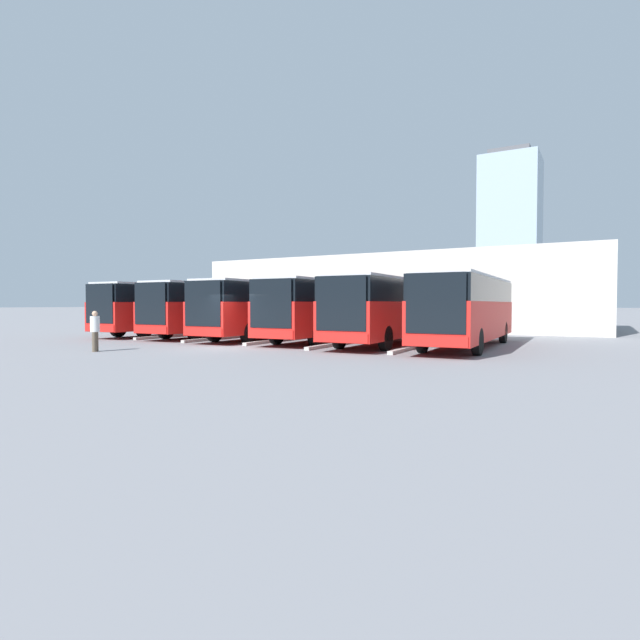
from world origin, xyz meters
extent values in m
plane|color=gray|center=(0.00, 0.00, 0.00)|extent=(600.00, 600.00, 0.00)
cube|color=red|center=(-9.76, -5.80, 1.30)|extent=(2.90, 11.72, 1.70)
cube|color=black|center=(-9.76, -5.80, 2.68)|extent=(2.85, 11.55, 1.04)
cube|color=black|center=(-9.94, 0.03, 2.07)|extent=(2.23, 0.11, 2.25)
cube|color=red|center=(-9.94, 0.04, 0.67)|extent=(2.41, 0.14, 0.40)
cube|color=silver|center=(-9.76, -5.80, 3.26)|extent=(2.78, 11.25, 0.12)
cylinder|color=black|center=(-10.99, -2.23, 0.55)|extent=(0.33, 1.11, 1.10)
cylinder|color=black|center=(-8.76, -2.16, 0.55)|extent=(0.33, 1.11, 1.10)
cylinder|color=black|center=(-10.76, -9.45, 0.55)|extent=(0.33, 1.11, 1.10)
cylinder|color=black|center=(-8.53, -9.38, 0.55)|extent=(0.33, 1.11, 1.10)
cube|color=#B2B2AD|center=(-7.81, -4.06, 0.07)|extent=(0.45, 6.84, 0.15)
cube|color=red|center=(-5.85, -5.81, 1.30)|extent=(2.90, 11.72, 1.70)
cube|color=black|center=(-5.85, -5.81, 2.68)|extent=(2.85, 11.55, 1.04)
cube|color=black|center=(-6.04, 0.03, 2.07)|extent=(2.23, 0.11, 2.25)
cube|color=red|center=(-6.04, 0.04, 0.67)|extent=(2.41, 0.14, 0.40)
cube|color=silver|center=(-5.85, -5.81, 3.26)|extent=(2.78, 11.25, 0.12)
cylinder|color=black|center=(-7.08, -2.23, 0.55)|extent=(0.33, 1.11, 1.10)
cylinder|color=black|center=(-4.85, -2.16, 0.55)|extent=(0.33, 1.11, 1.10)
cylinder|color=black|center=(-6.86, -9.45, 0.55)|extent=(0.33, 1.11, 1.10)
cylinder|color=black|center=(-4.63, -9.38, 0.55)|extent=(0.33, 1.11, 1.10)
cube|color=#B2B2AD|center=(-3.90, -4.06, 0.07)|extent=(0.45, 6.84, 0.15)
cube|color=red|center=(-1.95, -6.42, 1.30)|extent=(2.90, 11.72, 1.70)
cube|color=black|center=(-1.95, -6.42, 2.68)|extent=(2.85, 11.55, 1.04)
cube|color=black|center=(-2.13, -0.58, 2.07)|extent=(2.23, 0.11, 2.25)
cube|color=red|center=(-2.14, -0.58, 0.67)|extent=(2.41, 0.14, 0.40)
cube|color=silver|center=(-1.95, -6.42, 3.26)|extent=(2.78, 11.25, 0.12)
cylinder|color=black|center=(-3.18, -2.85, 0.55)|extent=(0.33, 1.11, 1.10)
cylinder|color=black|center=(-0.95, -2.78, 0.55)|extent=(0.33, 1.11, 1.10)
cylinder|color=black|center=(-2.95, -10.07, 0.55)|extent=(0.33, 1.11, 1.10)
cylinder|color=black|center=(-0.72, -10.00, 0.55)|extent=(0.33, 1.11, 1.10)
cube|color=#B2B2AD|center=(0.00, -4.67, 0.07)|extent=(0.45, 6.84, 0.15)
cube|color=red|center=(1.95, -6.20, 1.30)|extent=(2.90, 11.72, 1.70)
cube|color=black|center=(1.95, -6.20, 2.68)|extent=(2.85, 11.55, 1.04)
cube|color=black|center=(1.77, -0.36, 2.07)|extent=(2.23, 0.11, 2.25)
cube|color=red|center=(1.77, -0.36, 0.67)|extent=(2.41, 0.14, 0.40)
cube|color=silver|center=(1.95, -6.20, 3.26)|extent=(2.78, 11.25, 0.12)
cylinder|color=black|center=(0.72, -2.63, 0.55)|extent=(0.33, 1.11, 1.10)
cylinder|color=black|center=(2.95, -2.56, 0.55)|extent=(0.33, 1.11, 1.10)
cylinder|color=black|center=(0.95, -9.84, 0.55)|extent=(0.33, 1.11, 1.10)
cylinder|color=black|center=(3.18, -9.77, 0.55)|extent=(0.33, 1.11, 1.10)
cube|color=#B2B2AD|center=(3.90, -4.45, 0.07)|extent=(0.45, 6.84, 0.15)
cube|color=red|center=(5.85, -6.41, 1.30)|extent=(2.90, 11.72, 1.70)
cube|color=black|center=(5.85, -6.41, 2.68)|extent=(2.85, 11.55, 1.04)
cube|color=black|center=(5.67, -0.57, 2.07)|extent=(2.23, 0.11, 2.25)
cube|color=red|center=(5.67, -0.57, 0.67)|extent=(2.41, 0.14, 0.40)
cube|color=silver|center=(5.85, -6.41, 3.26)|extent=(2.78, 11.25, 0.12)
cylinder|color=black|center=(4.63, -2.83, 0.55)|extent=(0.33, 1.11, 1.10)
cylinder|color=black|center=(6.86, -2.76, 0.55)|extent=(0.33, 1.11, 1.10)
cylinder|color=black|center=(4.85, -10.05, 0.55)|extent=(0.33, 1.11, 1.10)
cylinder|color=black|center=(7.08, -9.98, 0.55)|extent=(0.33, 1.11, 1.10)
cube|color=#B2B2AD|center=(7.81, -4.66, 0.07)|extent=(0.45, 6.84, 0.15)
cube|color=red|center=(9.76, -6.22, 1.30)|extent=(2.90, 11.72, 1.70)
cube|color=black|center=(9.76, -6.22, 2.68)|extent=(2.85, 11.55, 1.04)
cube|color=black|center=(9.57, -0.39, 2.07)|extent=(2.23, 0.11, 2.25)
cube|color=red|center=(9.57, -0.38, 0.67)|extent=(2.41, 0.14, 0.40)
cube|color=silver|center=(9.76, -6.22, 3.26)|extent=(2.78, 11.25, 0.12)
cylinder|color=black|center=(8.53, -2.65, 0.55)|extent=(0.33, 1.11, 1.10)
cylinder|color=black|center=(10.76, -2.58, 0.55)|extent=(0.33, 1.11, 1.10)
cylinder|color=black|center=(8.76, -9.87, 0.55)|extent=(0.33, 1.11, 1.10)
cylinder|color=black|center=(10.99, -9.80, 0.55)|extent=(0.33, 1.11, 1.10)
cylinder|color=brown|center=(3.72, 4.12, 0.42)|extent=(0.27, 0.27, 0.85)
cylinder|color=brown|center=(3.59, 4.29, 0.42)|extent=(0.27, 0.27, 0.85)
cylinder|color=silver|center=(3.66, 4.21, 1.18)|extent=(0.54, 0.54, 0.67)
sphere|color=tan|center=(3.66, 4.21, 1.63)|extent=(0.23, 0.23, 0.23)
cube|color=beige|center=(0.00, -22.40, 2.97)|extent=(32.04, 10.74, 5.95)
cube|color=silver|center=(0.00, -29.27, 5.70)|extent=(32.04, 3.00, 0.24)
cylinder|color=slate|center=(-11.21, -30.37, 2.85)|extent=(0.20, 0.20, 5.70)
cylinder|color=slate|center=(11.21, -30.37, 2.85)|extent=(0.20, 0.20, 5.70)
cube|color=#93A8B7|center=(16.02, -184.61, 28.86)|extent=(21.05, 21.05, 57.73)
cube|color=#4C4C51|center=(16.02, -184.61, 58.93)|extent=(14.73, 14.73, 2.40)
camera|label=1|loc=(-15.29, 18.00, 2.04)|focal=28.00mm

